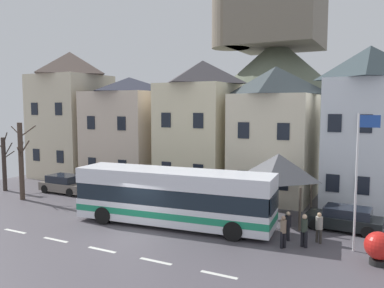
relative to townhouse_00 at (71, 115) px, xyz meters
The scene contains 21 objects.
ground_plane 20.50m from the townhouse_00, 37.77° to the right, with size 40.00×60.00×0.07m.
townhouse_00 is the anchor object (origin of this frame).
townhouse_01 6.82m from the townhouse_00, ahead, with size 6.29×6.50×9.28m.
townhouse_02 13.77m from the townhouse_00, ahead, with size 5.36×7.01×10.39m.
townhouse_03 19.89m from the townhouse_00, ahead, with size 5.40×5.83×9.60m.
townhouse_04 26.02m from the townhouse_00, ahead, with size 5.05×5.75×10.62m.
hilltop_castle 24.66m from the townhouse_00, 53.94° to the left, with size 33.93×33.93×22.90m.
transit_bus 19.52m from the townhouse_00, 29.24° to the right, with size 11.58×3.71×3.16m.
bus_shelter 22.38m from the townhouse_00, 14.02° to the right, with size 3.60×3.60×3.96m.
parked_car_00 26.53m from the townhouse_00, 12.73° to the right, with size 4.02×2.03×1.28m.
parked_car_01 12.81m from the townhouse_00, 27.24° to the right, with size 4.42×1.95×1.23m.
parked_car_02 9.20m from the townhouse_00, 50.31° to the right, with size 3.98×2.01×1.37m.
pedestrian_00 26.20m from the townhouse_00, 21.49° to the right, with size 0.35×0.29×1.61m.
pedestrian_01 25.13m from the townhouse_00, 20.94° to the right, with size 0.32×0.33×1.48m.
pedestrian_02 25.62m from the townhouse_00, 23.42° to the right, with size 0.28×0.30×1.57m.
pedestrian_03 26.35m from the townhouse_00, 19.11° to the right, with size 0.35×0.35×1.53m.
public_bench 20.58m from the townhouse_00, ahead, with size 1.64×0.48×0.87m.
flagpole 27.71m from the townhouse_00, 18.74° to the right, with size 0.95×0.10×6.43m.
harbour_buoy 29.43m from the townhouse_00, 20.41° to the right, with size 1.19×1.19×1.44m.
bare_tree_00 8.33m from the townhouse_00, 90.30° to the right, with size 1.82×1.27×4.64m.
bare_tree_01 10.17m from the townhouse_00, 67.11° to the right, with size 1.81×1.83×5.59m.
Camera 1 is at (11.93, -16.02, 6.75)m, focal length 36.49 mm.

